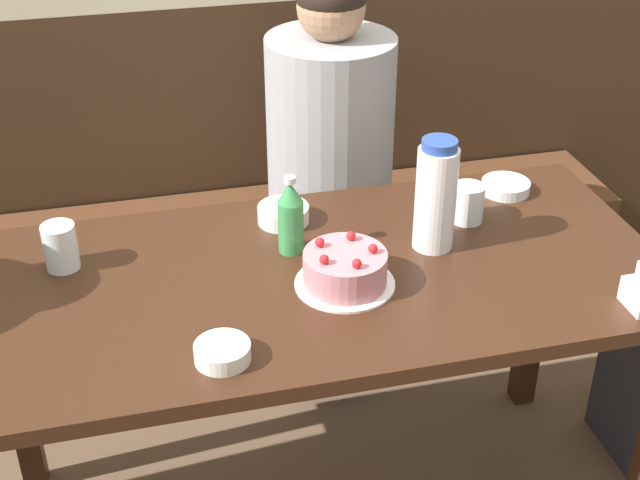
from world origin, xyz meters
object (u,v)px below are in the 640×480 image
object	(u,v)px
bowl_side_dish	(222,352)
person_pale_blue_shirt	(330,196)
bowl_soup_white	(506,187)
glass_tumbler_short	(60,247)
glass_water_tall	(468,203)
birthday_cake	(345,270)
water_pitcher	(436,196)
bench_seat	(257,275)
bowl_rice_small	(283,214)
soju_bottle	(291,217)

from	to	relation	value
bowl_side_dish	person_pale_blue_shirt	bearing A→B (deg)	63.46
bowl_soup_white	glass_tumbler_short	distance (m)	1.08
glass_tumbler_short	person_pale_blue_shirt	size ratio (longest dim) A/B	0.08
glass_water_tall	glass_tumbler_short	distance (m)	0.92
birthday_cake	water_pitcher	distance (m)	0.27
bench_seat	glass_tumbler_short	size ratio (longest dim) A/B	22.42
bowl_side_dish	birthday_cake	bearing A→B (deg)	32.89
bowl_rice_small	glass_tumbler_short	bearing A→B (deg)	-171.14
bench_seat	bowl_side_dish	bearing A→B (deg)	-102.69
bowl_soup_white	glass_tumbler_short	xyz separation A→B (m)	(-1.07, -0.09, 0.04)
bowl_rice_small	person_pale_blue_shirt	size ratio (longest dim) A/B	0.10
glass_water_tall	glass_tumbler_short	xyz separation A→B (m)	(-0.92, 0.02, 0.01)
bowl_soup_white	bowl_rice_small	distance (m)	0.57
birthday_cake	bowl_rice_small	size ratio (longest dim) A/B	1.75
bowl_soup_white	bowl_rice_small	xyz separation A→B (m)	(-0.57, -0.01, 0.01)
soju_bottle	bowl_side_dish	xyz separation A→B (m)	(-0.21, -0.35, -0.07)
soju_bottle	person_pale_blue_shirt	distance (m)	0.61
glass_water_tall	person_pale_blue_shirt	bearing A→B (deg)	113.49
water_pitcher	glass_water_tall	xyz separation A→B (m)	(0.12, 0.09, -0.08)
bowl_soup_white	person_pale_blue_shirt	xyz separation A→B (m)	(-0.36, 0.37, -0.17)
bench_seat	bowl_side_dish	xyz separation A→B (m)	(-0.24, -1.07, 0.55)
birthday_cake	bowl_side_dish	bearing A→B (deg)	-147.11
person_pale_blue_shirt	soju_bottle	bearing A→B (deg)	-23.51
bowl_side_dish	glass_tumbler_short	distance (m)	0.49
birthday_cake	glass_water_tall	distance (m)	0.40
water_pitcher	bowl_side_dish	xyz separation A→B (m)	(-0.52, -0.29, -0.11)
bench_seat	person_pale_blue_shirt	world-z (taller)	person_pale_blue_shirt
bowl_rice_small	glass_water_tall	bearing A→B (deg)	-12.88
soju_bottle	bowl_rice_small	world-z (taller)	soju_bottle
bench_seat	bowl_soup_white	world-z (taller)	bowl_soup_white
water_pitcher	glass_water_tall	size ratio (longest dim) A/B	2.88
water_pitcher	bowl_rice_small	bearing A→B (deg)	148.39
bench_seat	person_pale_blue_shirt	distance (m)	0.47
bowl_side_dish	person_pale_blue_shirt	size ratio (longest dim) A/B	0.09
bench_seat	bowl_rice_small	world-z (taller)	bowl_rice_small
soju_bottle	bowl_side_dish	size ratio (longest dim) A/B	1.72
soju_bottle	bowl_rice_small	xyz separation A→B (m)	(0.01, 0.13, -0.07)
birthday_cake	glass_tumbler_short	distance (m)	0.61
water_pitcher	glass_tumbler_short	xyz separation A→B (m)	(-0.81, 0.11, -0.08)
water_pitcher	glass_tumbler_short	distance (m)	0.82
water_pitcher	bowl_side_dish	size ratio (longest dim) A/B	2.44
water_pitcher	bowl_rice_small	size ratio (longest dim) A/B	2.15
glass_water_tall	person_pale_blue_shirt	world-z (taller)	person_pale_blue_shirt
birthday_cake	glass_water_tall	xyz separation A→B (m)	(0.35, 0.20, 0.01)
water_pitcher	glass_water_tall	world-z (taller)	water_pitcher
soju_bottle	bench_seat	bearing A→B (deg)	87.22
bench_seat	bowl_side_dish	size ratio (longest dim) A/B	21.75
water_pitcher	bench_seat	bearing A→B (deg)	109.46
water_pitcher	glass_water_tall	distance (m)	0.17
bench_seat	bowl_soup_white	size ratio (longest dim) A/B	19.19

